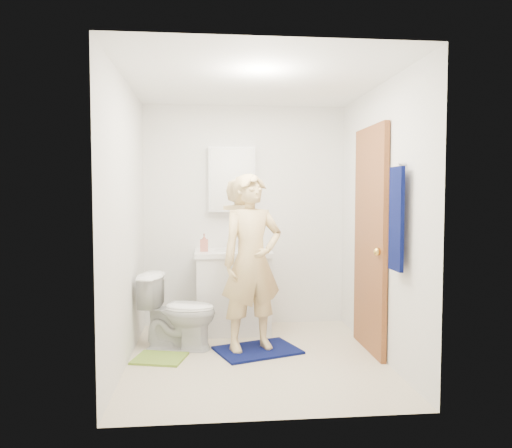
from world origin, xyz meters
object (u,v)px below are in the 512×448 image
(towel, at_px, (396,219))
(man, at_px, (252,262))
(toilet, at_px, (179,311))
(soap_dispenser, at_px, (204,243))
(vanity_cabinet, at_px, (233,293))
(toothbrush_cup, at_px, (244,245))
(medicine_cabinet, at_px, (232,179))

(towel, bearing_deg, man, 143.02)
(toilet, distance_m, soap_dispenser, 0.81)
(vanity_cabinet, xyz_separation_m, towel, (1.18, -1.48, 0.85))
(soap_dispenser, relative_size, toothbrush_cup, 1.56)
(towel, xyz_separation_m, toothbrush_cup, (-1.06, 1.57, -0.35))
(vanity_cabinet, distance_m, toilet, 0.77)
(vanity_cabinet, relative_size, soap_dispenser, 4.38)
(soap_dispenser, height_order, toothbrush_cup, soap_dispenser)
(toothbrush_cup, bearing_deg, medicine_cabinet, 130.54)
(vanity_cabinet, xyz_separation_m, man, (0.13, -0.70, 0.42))
(toilet, relative_size, soap_dispenser, 3.85)
(medicine_cabinet, relative_size, man, 0.44)
(towel, distance_m, soap_dispenser, 2.09)
(man, bearing_deg, vanity_cabinet, 82.81)
(toilet, xyz_separation_m, man, (0.67, -0.15, 0.47))
(vanity_cabinet, xyz_separation_m, toothbrush_cup, (0.12, 0.08, 0.50))
(man, bearing_deg, medicine_cabinet, 80.19)
(vanity_cabinet, relative_size, toothbrush_cup, 6.84)
(toilet, height_order, toothbrush_cup, toothbrush_cup)
(soap_dispenser, xyz_separation_m, toothbrush_cup, (0.42, 0.13, -0.05))
(soap_dispenser, bearing_deg, toothbrush_cup, 16.77)
(vanity_cabinet, distance_m, soap_dispenser, 0.62)
(vanity_cabinet, height_order, man, man)
(vanity_cabinet, height_order, toilet, vanity_cabinet)
(towel, bearing_deg, toothbrush_cup, 124.03)
(toilet, bearing_deg, vanity_cabinet, -30.33)
(soap_dispenser, xyz_separation_m, man, (0.43, -0.66, -0.12))
(vanity_cabinet, xyz_separation_m, medicine_cabinet, (0.00, 0.22, 1.20))
(medicine_cabinet, height_order, toothbrush_cup, medicine_cabinet)
(towel, xyz_separation_m, toilet, (-1.71, 0.93, -0.90))
(medicine_cabinet, bearing_deg, toilet, -124.61)
(toilet, relative_size, toothbrush_cup, 6.01)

